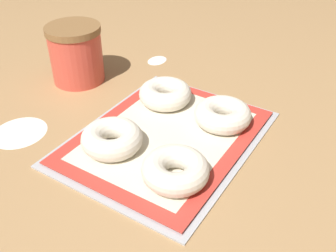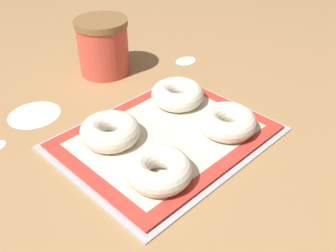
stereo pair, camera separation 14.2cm
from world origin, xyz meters
name	(u,v)px [view 2 (the right image)]	position (x,y,z in m)	size (l,w,h in m)	color
ground_plane	(166,139)	(0.00, 0.00, 0.00)	(2.80, 2.80, 0.00)	#A87F51
baking_tray	(168,137)	(0.00, 0.00, 0.00)	(0.42, 0.33, 0.01)	#B2B5BA
baking_mat	(168,135)	(0.00, 0.00, 0.01)	(0.40, 0.31, 0.00)	red
bagel_front_left	(159,170)	(-0.10, -0.08, 0.03)	(0.12, 0.12, 0.04)	silver
bagel_front_right	(227,122)	(0.10, -0.08, 0.03)	(0.12, 0.12, 0.04)	silver
bagel_back_left	(110,131)	(-0.09, 0.07, 0.03)	(0.12, 0.12, 0.04)	silver
bagel_back_right	(178,94)	(0.11, 0.07, 0.03)	(0.12, 0.12, 0.04)	silver
flour_canister	(103,46)	(0.10, 0.33, 0.07)	(0.14, 0.14, 0.14)	#DB4C3D
flour_patch_near	(186,60)	(0.30, 0.22, 0.00)	(0.06, 0.05, 0.00)	white
flour_patch_far	(34,114)	(-0.15, 0.27, 0.00)	(0.12, 0.11, 0.00)	white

